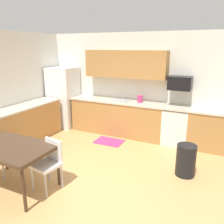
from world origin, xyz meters
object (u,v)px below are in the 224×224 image
object	(u,v)px
trash_bin	(186,160)
chair_near_table	(49,161)
refrigerator	(64,97)
dining_table	(11,149)
oven_range	(176,126)
microwave	(180,83)
kettle	(140,99)

from	to	relation	value
trash_bin	chair_near_table	bearing A→B (deg)	-144.89
refrigerator	dining_table	bearing A→B (deg)	-68.51
refrigerator	trash_bin	xyz separation A→B (m)	(3.78, -1.38, -0.58)
oven_range	dining_table	xyz separation A→B (m)	(-2.11, -3.13, 0.25)
microwave	dining_table	distance (m)	3.94
chair_near_table	kettle	world-z (taller)	kettle
oven_range	chair_near_table	xyz separation A→B (m)	(-1.54, -2.87, 0.05)
dining_table	kettle	bearing A→B (deg)	70.33
trash_bin	kettle	distance (m)	2.20
refrigerator	dining_table	size ratio (longest dim) A/B	1.26
microwave	oven_range	bearing A→B (deg)	-90.00
refrigerator	oven_range	world-z (taller)	refrigerator
kettle	dining_table	bearing A→B (deg)	-109.67
oven_range	microwave	world-z (taller)	microwave
dining_table	oven_range	bearing A→B (deg)	56.06
dining_table	kettle	distance (m)	3.39
refrigerator	kettle	bearing A→B (deg)	3.18
refrigerator	kettle	size ratio (longest dim) A/B	8.79
chair_near_table	oven_range	bearing A→B (deg)	61.78
chair_near_table	trash_bin	size ratio (longest dim) A/B	1.42
refrigerator	oven_range	bearing A→B (deg)	1.39
trash_bin	kettle	size ratio (longest dim) A/B	3.00
chair_near_table	dining_table	bearing A→B (deg)	-155.13
dining_table	chair_near_table	bearing A→B (deg)	24.87
refrigerator	microwave	xyz separation A→B (m)	(3.31, 0.18, 0.62)
microwave	dining_table	world-z (taller)	microwave
microwave	chair_near_table	distance (m)	3.49
oven_range	trash_bin	distance (m)	1.54
refrigerator	chair_near_table	bearing A→B (deg)	-57.60
chair_near_table	kettle	bearing A→B (deg)	78.95
microwave	dining_table	bearing A→B (deg)	-123.11
refrigerator	microwave	distance (m)	3.37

